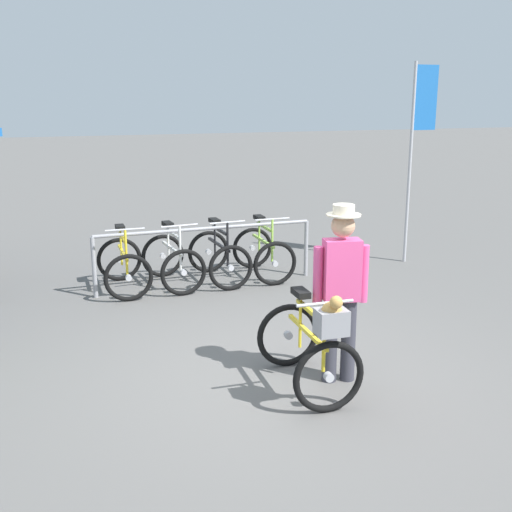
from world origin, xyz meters
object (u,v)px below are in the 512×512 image
racked_bike_black (219,257)px  featured_bicycle (312,344)px  racked_bike_white (173,261)px  racked_bike_lime (263,253)px  banner_flag (419,125)px  racked_bike_yellow (124,266)px  person_with_featured_bike (341,287)px

racked_bike_black → featured_bicycle: 3.79m
racked_bike_white → racked_bike_lime: size_ratio=1.02×
racked_bike_black → banner_flag: banner_flag is taller
racked_bike_yellow → racked_bike_black: (1.40, 0.01, 0.00)m
racked_bike_black → banner_flag: 3.84m
racked_bike_yellow → banner_flag: banner_flag is taller
banner_flag → featured_bicycle: bearing=-133.4°
racked_bike_lime → banner_flag: 3.25m
racked_bike_white → racked_bike_black: same height
racked_bike_yellow → person_with_featured_bike: 3.96m
racked_bike_black → banner_flag: (3.36, 0.04, 1.86)m
racked_bike_lime → person_with_featured_bike: (-0.59, -3.63, 0.58)m
racked_bike_black → person_with_featured_bike: 3.67m
racked_bike_lime → racked_bike_black: bearing=-179.7°
racked_bike_lime → banner_flag: (2.66, 0.04, 1.86)m
racked_bike_white → racked_bike_black: 0.70m
banner_flag → racked_bike_yellow: bearing=-179.4°
person_with_featured_bike → racked_bike_lime: bearing=80.8°
racked_bike_lime → featured_bicycle: 3.90m
person_with_featured_bike → racked_bike_yellow: bearing=112.7°
racked_bike_yellow → banner_flag: bearing=0.6°
person_with_featured_bike → banner_flag: bearing=48.4°
racked_bike_black → racked_bike_lime: 0.70m
featured_bicycle → banner_flag: size_ratio=0.38×
racked_bike_lime → featured_bicycle: bearing=-104.1°
featured_bicycle → person_with_featured_bike: size_ratio=0.71×
racked_bike_lime → person_with_featured_bike: 3.72m
racked_bike_white → person_with_featured_bike: 3.75m
racked_bike_lime → racked_bike_white: bearing=-179.7°
racked_bike_lime → banner_flag: banner_flag is taller
racked_bike_lime → featured_bicycle: size_ratio=0.91×
racked_bike_white → racked_bike_black: bearing=0.3°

